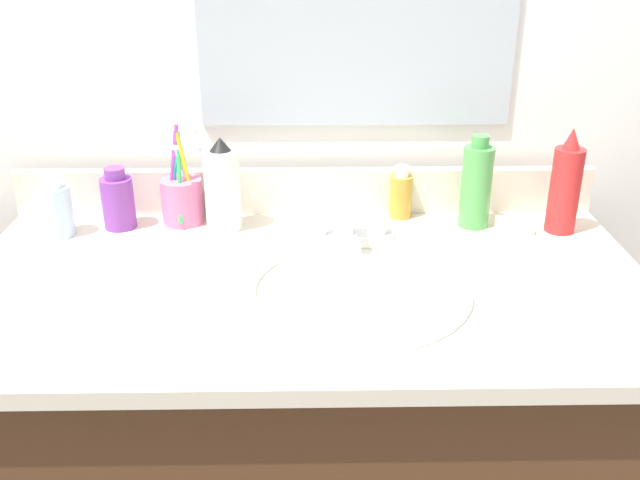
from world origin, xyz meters
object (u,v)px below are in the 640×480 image
at_px(bottle_lotion_white, 223,188).
at_px(cup_pink, 182,198).
at_px(bottle_gel_clear, 56,209).
at_px(bottle_oil_amber, 401,195).
at_px(bottle_cream_purple, 118,201).
at_px(bottle_spray_red, 565,187).
at_px(faucet, 350,227).
at_px(bottle_toner_green, 476,185).
at_px(soap_bar, 514,226).

relative_size(bottle_lotion_white, cup_pink, 0.92).
bearing_deg(bottle_gel_clear, cup_pink, 14.53).
bearing_deg(bottle_oil_amber, cup_pink, -177.28).
relative_size(bottle_cream_purple, bottle_oil_amber, 1.13).
distance_m(bottle_spray_red, bottle_gel_clear, 0.94).
xyz_separation_m(bottle_spray_red, bottle_lotion_white, (-0.64, 0.02, -0.01)).
height_order(faucet, cup_pink, cup_pink).
bearing_deg(faucet, bottle_oil_amber, 46.84).
distance_m(bottle_oil_amber, cup_pink, 0.43).
distance_m(faucet, cup_pink, 0.33).
relative_size(bottle_spray_red, bottle_toner_green, 1.12).
relative_size(faucet, soap_bar, 2.50).
relative_size(bottle_gel_clear, bottle_oil_amber, 1.09).
bearing_deg(bottle_gel_clear, soap_bar, 0.01).
bearing_deg(bottle_cream_purple, bottle_spray_red, -2.25).
distance_m(faucet, bottle_oil_amber, 0.16).
bearing_deg(soap_bar, faucet, -173.41).
height_order(bottle_spray_red, bottle_oil_amber, bottle_spray_red).
relative_size(faucet, bottle_cream_purple, 1.34).
height_order(bottle_spray_red, bottle_lotion_white, bottle_spray_red).
relative_size(bottle_spray_red, bottle_cream_purple, 1.68).
relative_size(bottle_gel_clear, soap_bar, 1.78).
bearing_deg(cup_pink, bottle_gel_clear, -165.47).
bearing_deg(cup_pink, bottle_spray_red, -4.35).
xyz_separation_m(bottle_spray_red, bottle_cream_purple, (-0.84, 0.03, -0.03)).
bearing_deg(bottle_gel_clear, bottle_lotion_white, 5.16).
bearing_deg(bottle_toner_green, soap_bar, -23.72).
bearing_deg(bottle_oil_amber, bottle_lotion_white, -171.63).
bearing_deg(bottle_toner_green, cup_pink, 177.34).
height_order(bottle_spray_red, cup_pink, bottle_spray_red).
distance_m(bottle_toner_green, bottle_cream_purple, 0.68).
xyz_separation_m(bottle_lotion_white, bottle_cream_purple, (-0.20, 0.01, -0.03)).
xyz_separation_m(bottle_cream_purple, cup_pink, (0.12, 0.02, -0.00)).
xyz_separation_m(bottle_toner_green, soap_bar, (0.07, -0.03, -0.07)).
bearing_deg(bottle_toner_green, bottle_gel_clear, -177.68).
bearing_deg(bottle_gel_clear, bottle_oil_amber, 6.86).
relative_size(faucet, bottle_oil_amber, 1.52).
bearing_deg(bottle_lotion_white, soap_bar, -2.86).
height_order(faucet, bottle_cream_purple, bottle_cream_purple).
xyz_separation_m(faucet, bottle_gel_clear, (-0.54, 0.04, 0.02)).
bearing_deg(bottle_spray_red, cup_pink, 175.65).
relative_size(bottle_toner_green, bottle_oil_amber, 1.70).
height_order(bottle_toner_green, cup_pink, cup_pink).
height_order(bottle_gel_clear, soap_bar, bottle_gel_clear).
relative_size(bottle_lotion_white, bottle_cream_purple, 1.50).
bearing_deg(bottle_cream_purple, cup_pink, 10.61).
xyz_separation_m(faucet, bottle_oil_amber, (0.11, 0.11, 0.02)).
xyz_separation_m(bottle_gel_clear, bottle_oil_amber, (0.65, 0.08, -0.00)).
bearing_deg(bottle_toner_green, bottle_spray_red, -10.28).
bearing_deg(faucet, bottle_lotion_white, 164.83).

